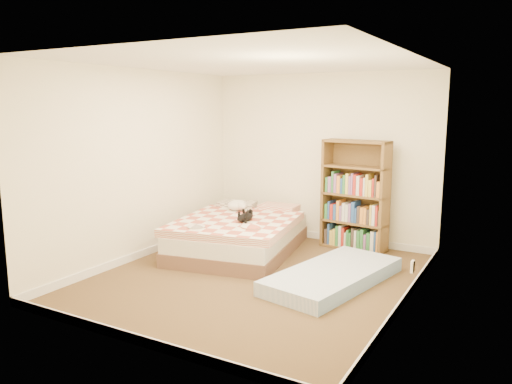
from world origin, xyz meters
The scene contains 6 objects.
room centered at (0.00, 0.00, 1.20)m, with size 3.51×4.01×2.51m.
bed centered at (-0.72, 0.84, 0.25)m, with size 1.78×2.28×0.55m.
bookshelf centered at (0.63, 1.76, 0.57)m, with size 0.97×0.43×1.56m.
floor_mattress centered at (0.87, 0.27, 0.08)m, with size 0.83×1.84×0.17m, color #789AC8.
black_cat centered at (-0.53, 0.68, 0.55)m, with size 0.23×0.57×0.13m.
white_dog centered at (-0.99, 1.21, 0.57)m, with size 0.36×0.38×0.15m.
Camera 1 is at (2.80, -4.97, 2.02)m, focal length 35.00 mm.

